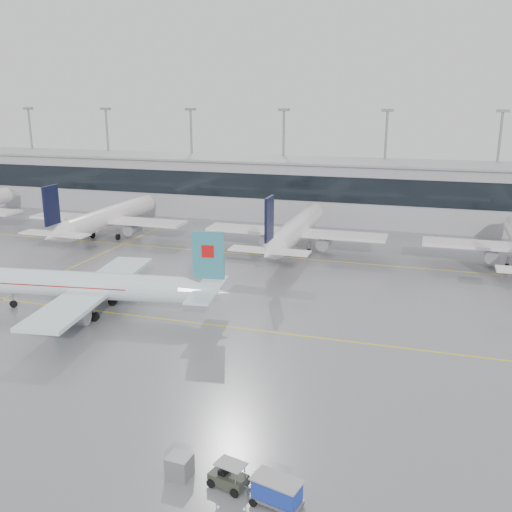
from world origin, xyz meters
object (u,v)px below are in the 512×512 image
(gse_unit, at_px, (180,466))
(air_canada_jet, at_px, (93,286))
(baggage_cart, at_px, (277,491))
(baggage_tug, at_px, (228,478))

(gse_unit, bearing_deg, air_canada_jet, 136.46)
(baggage_cart, relative_size, gse_unit, 2.22)
(air_canada_jet, height_order, baggage_cart, air_canada_jet)
(air_canada_jet, relative_size, gse_unit, 22.04)
(air_canada_jet, xyz_separation_m, baggage_tug, (25.92, -24.99, -2.63))
(gse_unit, bearing_deg, baggage_cart, -2.59)
(baggage_tug, relative_size, gse_unit, 2.43)
(gse_unit, bearing_deg, baggage_tug, 4.47)
(baggage_tug, relative_size, baggage_cart, 1.10)
(air_canada_jet, distance_m, baggage_cart, 39.23)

